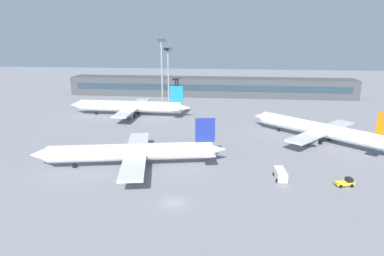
% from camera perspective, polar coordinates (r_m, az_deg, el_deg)
% --- Properties ---
extents(ground_plane, '(400.00, 400.00, 0.00)m').
position_cam_1_polar(ground_plane, '(99.52, 0.65, -1.68)').
color(ground_plane, gray).
extents(terminal_building, '(137.88, 12.13, 9.00)m').
position_cam_1_polar(terminal_building, '(166.44, 3.06, 7.01)').
color(terminal_building, '#3F4247').
rests_on(terminal_building, ground_plane).
extents(airplane_near, '(44.76, 31.61, 11.14)m').
position_cam_1_polar(airplane_near, '(78.96, -10.49, -4.09)').
color(airplane_near, white).
rests_on(airplane_near, ground_plane).
extents(airplane_mid, '(36.06, 32.64, 11.13)m').
position_cam_1_polar(airplane_mid, '(102.72, 20.65, -0.19)').
color(airplane_mid, white).
rests_on(airplane_mid, ground_plane).
extents(airplane_far, '(46.48, 32.31, 11.49)m').
position_cam_1_polar(airplane_far, '(127.91, -10.62, 3.62)').
color(airplane_far, white).
rests_on(airplane_far, ground_plane).
extents(baggage_tug_yellow, '(3.84, 2.46, 1.75)m').
position_cam_1_polar(baggage_tug_yellow, '(75.56, 24.68, -8.39)').
color(baggage_tug_yellow, yellow).
rests_on(baggage_tug_yellow, ground_plane).
extents(service_van_white, '(2.61, 5.33, 2.08)m').
position_cam_1_polar(service_van_white, '(74.14, 14.79, -7.61)').
color(service_van_white, white).
rests_on(service_van_white, ground_plane).
extents(floodlight_tower_west, '(3.20, 0.80, 24.16)m').
position_cam_1_polar(floodlight_tower_west, '(145.34, -4.06, 9.51)').
color(floodlight_tower_west, gray).
rests_on(floodlight_tower_west, ground_plane).
extents(floodlight_tower_east, '(3.20, 0.80, 27.83)m').
position_cam_1_polar(floodlight_tower_east, '(140.25, -5.16, 10.04)').
color(floodlight_tower_east, gray).
rests_on(floodlight_tower_east, ground_plane).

